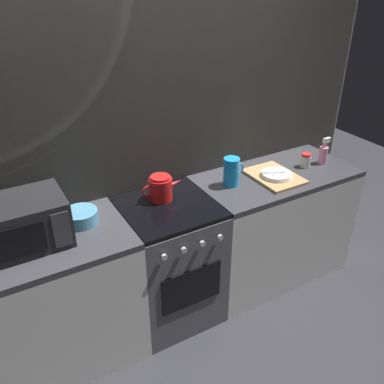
% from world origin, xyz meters
% --- Properties ---
extents(ground_plane, '(8.00, 8.00, 0.00)m').
position_xyz_m(ground_plane, '(0.00, 0.00, 0.00)').
color(ground_plane, '#2D2D33').
extents(back_wall, '(3.60, 0.05, 2.40)m').
position_xyz_m(back_wall, '(0.00, 0.32, 1.20)').
color(back_wall, '#B2AD9E').
rests_on(back_wall, ground_plane).
extents(counter_left, '(1.20, 0.60, 0.90)m').
position_xyz_m(counter_left, '(-0.90, 0.00, 0.45)').
color(counter_left, silver).
rests_on(counter_left, ground_plane).
extents(stove_unit, '(0.60, 0.63, 0.90)m').
position_xyz_m(stove_unit, '(-0.00, -0.00, 0.45)').
color(stove_unit, '#4C4C51').
rests_on(stove_unit, ground_plane).
extents(counter_right, '(1.20, 0.60, 0.90)m').
position_xyz_m(counter_right, '(0.90, 0.00, 0.45)').
color(counter_right, silver).
rests_on(counter_right, ground_plane).
extents(microwave, '(0.46, 0.35, 0.27)m').
position_xyz_m(microwave, '(-0.86, 0.03, 1.04)').
color(microwave, black).
rests_on(microwave, counter_left).
extents(kettle, '(0.28, 0.15, 0.17)m').
position_xyz_m(kettle, '(-0.00, 0.10, 0.98)').
color(kettle, red).
rests_on(kettle, stove_unit).
extents(mixing_bowl, '(0.20, 0.20, 0.08)m').
position_xyz_m(mixing_bowl, '(-0.53, 0.09, 0.94)').
color(mixing_bowl, teal).
rests_on(mixing_bowl, counter_left).
extents(pitcher, '(0.16, 0.11, 0.20)m').
position_xyz_m(pitcher, '(0.51, 0.03, 1.00)').
color(pitcher, '#198CD8').
rests_on(pitcher, counter_right).
extents(dish_pile, '(0.30, 0.40, 0.06)m').
position_xyz_m(dish_pile, '(0.84, -0.04, 0.92)').
color(dish_pile, tan).
rests_on(dish_pile, counter_right).
extents(spice_jar, '(0.08, 0.08, 0.10)m').
position_xyz_m(spice_jar, '(1.16, -0.01, 0.95)').
color(spice_jar, silver).
rests_on(spice_jar, counter_right).
extents(spray_bottle, '(0.08, 0.06, 0.20)m').
position_xyz_m(spray_bottle, '(1.32, -0.03, 0.98)').
color(spray_bottle, pink).
rests_on(spray_bottle, counter_right).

